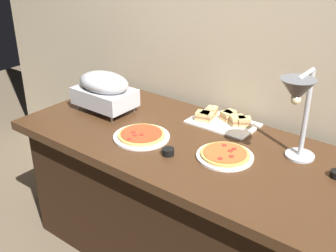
{
  "coord_description": "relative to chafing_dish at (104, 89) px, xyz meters",
  "views": [
    {
      "loc": [
        1.09,
        -1.58,
        1.77
      ],
      "look_at": [
        -0.14,
        0.0,
        0.81
      ],
      "focal_mm": 44.95,
      "sensor_mm": 36.0,
      "label": 1
    }
  ],
  "objects": [
    {
      "name": "heat_lamp",
      "position": [
        1.14,
        0.05,
        0.21
      ],
      "size": [
        0.15,
        0.31,
        0.45
      ],
      "color": "#B7BABF",
      "rests_on": "buffet_table"
    },
    {
      "name": "pizza_plate_center",
      "position": [
        0.41,
        -0.14,
        -0.12
      ],
      "size": [
        0.3,
        0.3,
        0.03
      ],
      "color": "white",
      "rests_on": "buffet_table"
    },
    {
      "name": "pizza_plate_front",
      "position": [
        0.86,
        -0.05,
        -0.12
      ],
      "size": [
        0.28,
        0.28,
        0.03
      ],
      "color": "white",
      "rests_on": "buffet_table"
    },
    {
      "name": "chafing_dish",
      "position": [
        0.0,
        0.0,
        0.0
      ],
      "size": [
        0.35,
        0.23,
        0.24
      ],
      "color": "#B7BABF",
      "rests_on": "buffet_table"
    },
    {
      "name": "buffet_table",
      "position": [
        0.63,
        -0.02,
        -0.51
      ],
      "size": [
        1.9,
        0.84,
        0.76
      ],
      "color": "#422816",
      "rests_on": "ground_plane"
    },
    {
      "name": "back_wall",
      "position": [
        0.63,
        0.48,
        0.3
      ],
      "size": [
        4.4,
        0.04,
        2.4
      ],
      "primitive_type": "cube",
      "color": "#C6B593",
      "rests_on": "ground_plane"
    },
    {
      "name": "sandwich_platter",
      "position": [
        0.65,
        0.28,
        -0.11
      ],
      "size": [
        0.37,
        0.24,
        0.06
      ],
      "color": "white",
      "rests_on": "buffet_table"
    },
    {
      "name": "sauce_cup_near",
      "position": [
        0.63,
        -0.19,
        -0.12
      ],
      "size": [
        0.06,
        0.06,
        0.03
      ],
      "color": "black",
      "rests_on": "buffet_table"
    }
  ]
}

